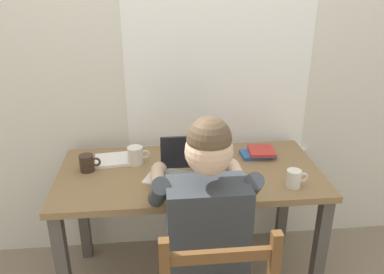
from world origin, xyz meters
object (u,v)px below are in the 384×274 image
Objects in this scene: seated_person at (204,225)px; coffee_mug_spare at (136,155)px; desk at (190,188)px; book_stack_main at (259,153)px; laptop at (194,172)px; computer_mouse at (244,179)px; coffee_mug_dark at (87,163)px; coffee_mug_white at (294,178)px.

seated_person is 0.63m from coffee_mug_spare.
book_stack_main reaches higher than desk.
laptop is (0.01, -0.11, 0.16)m from desk.
laptop is 2.67× the size of coffee_mug_spare.
coffee_mug_dark is (-0.82, 0.21, 0.03)m from computer_mouse.
coffee_mug_dark is 0.57× the size of book_stack_main.
coffee_mug_dark is at bearing 165.79° from computer_mouse.
coffee_mug_spare is (0.26, 0.06, 0.00)m from coffee_mug_dark.
seated_person is 0.37m from computer_mouse.
coffee_mug_white is 0.98× the size of coffee_mug_dark.
seated_person reaches higher than book_stack_main.
coffee_mug_white is (0.48, 0.20, 0.11)m from seated_person.
computer_mouse is (0.27, -0.15, 0.12)m from desk.
laptop is 2.96× the size of coffee_mug_white.
coffee_mug_spare is at bearing 120.82° from seated_person.
coffee_mug_white is at bearing -22.85° from coffee_mug_spare.
coffee_mug_spare is (-0.79, 0.33, 0.01)m from coffee_mug_white.
computer_mouse is 0.33m from book_stack_main.
computer_mouse is at bearing -14.21° from coffee_mug_dark.
seated_person reaches higher than coffee_mug_dark.
seated_person is 11.03× the size of coffee_mug_dark.
computer_mouse is at bearing -8.91° from laptop.
desk is 7.11× the size of book_stack_main.
laptop is at bearing -148.65° from book_stack_main.
seated_person is at bearing -59.18° from coffee_mug_spare.
coffee_mug_dark reaches higher than book_stack_main.
seated_person reaches higher than coffee_mug_white.
computer_mouse is at bearing -118.04° from book_stack_main.
seated_person is 0.53m from coffee_mug_white.
laptop is (-0.02, 0.31, 0.11)m from seated_person.
coffee_mug_white is 1.09m from coffee_mug_dark.
desk is 0.57m from coffee_mug_white.
coffee_mug_spare is (-0.32, 0.53, 0.11)m from seated_person.
computer_mouse is at bearing 47.71° from seated_person.
coffee_mug_dark is at bearing -175.04° from book_stack_main.
laptop is at bearing 171.09° from computer_mouse.
laptop is 0.26m from computer_mouse.
coffee_mug_white is (0.50, -0.22, 0.15)m from desk.
desk is at bearing -161.59° from book_stack_main.
coffee_mug_white is at bearing -77.31° from book_stack_main.
book_stack_main is at bearing 54.53° from seated_person.
coffee_mug_spare reaches higher than book_stack_main.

